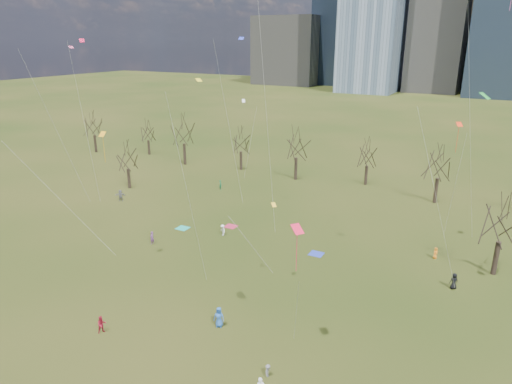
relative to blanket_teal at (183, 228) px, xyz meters
The scene contains 16 objects.
ground 16.58m from the blanket_teal, 47.01° to the right, with size 500.00×500.00×0.00m, color black.
downtown_skyline 202.50m from the blanket_teal, 87.44° to the left, with size 212.50×78.00×118.00m.
bare_tree_row 28.16m from the blanket_teal, 65.91° to the left, with size 113.04×29.80×9.50m.
blanket_teal is the anchor object (origin of this frame).
blanket_navy 18.72m from the blanket_teal, ahead, with size 1.60×1.50×0.03m, color #2639B4.
blanket_crimson 6.49m from the blanket_teal, 33.85° to the left, with size 1.60×1.50×0.03m, color #B62444.
person_0 23.07m from the blanket_teal, 44.89° to the right, with size 0.93×0.60×1.90m, color #275BAA.
person_2 23.23m from the blanket_teal, 70.14° to the right, with size 0.78×0.61×1.60m, color #AF192F.
person_3 30.39m from the blanket_teal, 40.81° to the right, with size 0.68×0.39×1.05m, color slate.
person_6 33.84m from the blanket_teal, ahead, with size 0.85×0.55×1.73m, color black.
person_7 5.80m from the blanket_teal, 93.31° to the right, with size 0.60×0.39×1.63m, color #80458B.
person_9 6.06m from the blanket_teal, ahead, with size 0.95×0.54×1.47m, color white.
person_11 15.88m from the blanket_teal, 164.44° to the left, with size 1.67×0.53×1.80m, color slate.
person_12 31.93m from the blanket_teal, 12.23° to the left, with size 0.68×0.44×1.38m, color orange.
person_13 17.14m from the blanket_teal, 105.28° to the left, with size 0.60×0.39×1.64m, color #186C3E.
kites_airborne 19.18m from the blanket_teal, ahead, with size 51.76×44.45×31.71m.
Camera 1 is at (24.31, -32.94, 24.20)m, focal length 32.00 mm.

